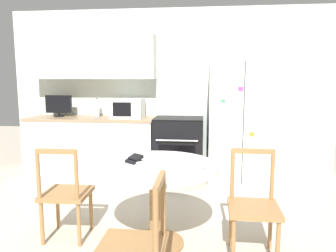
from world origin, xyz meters
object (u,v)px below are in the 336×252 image
Objects in this scene: microwave at (128,108)px; dining_chair_right at (253,207)px; oven_range at (179,147)px; dining_chair_left at (65,194)px; counter_bottle at (97,110)px; wallet at (134,159)px; dining_chair_near at (135,247)px; countertop_tv at (59,105)px; refrigerator at (240,121)px; candle_glass at (142,168)px.

microwave is 0.53× the size of dining_chair_right.
microwave reaches higher than oven_range.
dining_chair_left is (-1.71, 0.11, 0.00)m from dining_chair_right.
oven_range is 3.66× the size of counter_bottle.
oven_range reaches higher than wallet.
countertop_tv is at bearing 31.68° from dining_chair_near.
wallet is (-1.15, -2.02, -0.11)m from refrigerator.
counter_bottle is at bearing 4.17° from countertop_tv.
dining_chair_right is (0.82, -2.22, -0.03)m from oven_range.
microwave is 0.53m from counter_bottle.
dining_chair_near is 5.22× the size of wallet.
dining_chair_right is (2.76, -2.30, -0.65)m from countertop_tv.
countertop_tv is 0.47× the size of dining_chair_left.
counter_bottle is at bearing 174.70° from oven_range.
refrigerator is at bearing -91.45° from dining_chair_right.
counter_bottle reaches higher than candle_glass.
candle_glass is at bearing -74.05° from microwave.
microwave is 3.19m from dining_chair_near.
wallet is at bearing 12.30° from dining_chair_near.
dining_chair_right is at bearing -5.57° from dining_chair_left.
dining_chair_left is 9.73× the size of candle_glass.
counter_bottle is at bearing 175.35° from refrigerator.
refrigerator reaches higher than candle_glass.
dining_chair_right reaches higher than wallet.
oven_range is at bearing 176.29° from refrigerator.
oven_range reaches higher than dining_chair_right.
counter_bottle is 0.33× the size of dining_chair_near.
oven_range is at bearing -68.66° from dining_chair_right.
oven_range is at bearing 83.52° from wallet.
oven_range is 1.20× the size of dining_chair_left.
oven_range is 1.43m from counter_bottle.
counter_bottle is at bearing 116.25° from wallet.
candle_glass is at bearing -21.36° from dining_chair_left.
refrigerator is 3.11m from dining_chair_near.
candle_glass is (-0.07, 0.60, 0.35)m from dining_chair_near.
countertop_tv is at bearing -38.66° from dining_chair_right.
oven_range is 2.12m from wallet.
counter_bottle is 1.71× the size of wallet.
refrigerator is at bearing -18.11° from dining_chair_near.
dining_chair_right and dining_chair_near have the same top height.
dining_chair_near is 1.00m from wallet.
counter_bottle is at bearing 99.01° from dining_chair_left.
oven_range is 1.20× the size of dining_chair_near.
counter_bottle is (0.62, 0.05, -0.07)m from countertop_tv.
countertop_tv reaches higher than dining_chair_near.
candle_glass is (0.70, -2.43, -0.26)m from microwave.
dining_chair_left is at bearing -64.43° from countertop_tv.
counter_bottle reaches higher than dining_chair_near.
oven_range is at bearing -0.82° from dining_chair_near.
countertop_tv is at bearing -175.83° from counter_bottle.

